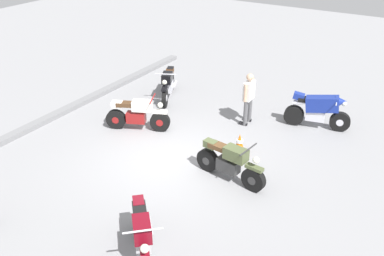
# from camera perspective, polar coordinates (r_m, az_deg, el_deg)

# --- Properties ---
(ground_plane) EXTENTS (40.00, 40.00, 0.00)m
(ground_plane) POSITION_cam_1_polar(r_m,az_deg,el_deg) (11.18, -2.89, -4.44)
(ground_plane) COLOR gray
(curb_edge) EXTENTS (14.00, 0.30, 0.15)m
(curb_edge) POSITION_cam_1_polar(r_m,az_deg,el_deg) (13.97, -18.69, 1.38)
(curb_edge) COLOR gray
(curb_edge) RESTS_ON ground
(motorcycle_maroon_cruiser) EXTENTS (1.62, 1.51, 1.09)m
(motorcycle_maroon_cruiser) POSITION_cam_1_polar(r_m,az_deg,el_deg) (8.17, -6.77, -14.31)
(motorcycle_maroon_cruiser) COLOR black
(motorcycle_maroon_cruiser) RESTS_ON ground
(motorcycle_cream_vintage) EXTENTS (1.00, 1.84, 1.07)m
(motorcycle_cream_vintage) POSITION_cam_1_polar(r_m,az_deg,el_deg) (12.57, -7.46, 1.79)
(motorcycle_cream_vintage) COLOR black
(motorcycle_cream_vintage) RESTS_ON ground
(motorcycle_olive_vintage) EXTENTS (0.73, 1.95, 1.07)m
(motorcycle_olive_vintage) POSITION_cam_1_polar(r_m,az_deg,el_deg) (10.22, 5.15, -4.72)
(motorcycle_olive_vintage) COLOR black
(motorcycle_olive_vintage) RESTS_ON ground
(motorcycle_black_cruiser) EXTENTS (1.93, 1.04, 1.09)m
(motorcycle_black_cruiser) POSITION_cam_1_polar(r_m,az_deg,el_deg) (14.62, -3.25, 5.99)
(motorcycle_black_cruiser) COLOR black
(motorcycle_black_cruiser) RESTS_ON ground
(motorcycle_blue_sportbike) EXTENTS (0.77, 1.94, 1.14)m
(motorcycle_blue_sportbike) POSITION_cam_1_polar(r_m,az_deg,el_deg) (13.10, 16.79, 2.40)
(motorcycle_blue_sportbike) COLOR black
(motorcycle_blue_sportbike) RESTS_ON ground
(person_in_white_shirt) EXTENTS (0.64, 0.31, 1.63)m
(person_in_white_shirt) POSITION_cam_1_polar(r_m,az_deg,el_deg) (12.76, 7.70, 4.36)
(person_in_white_shirt) COLOR #59595B
(person_in_white_shirt) RESTS_ON ground
(traffic_cone) EXTENTS (0.36, 0.36, 0.53)m
(traffic_cone) POSITION_cam_1_polar(r_m,az_deg,el_deg) (11.52, 6.47, -2.03)
(traffic_cone) COLOR black
(traffic_cone) RESTS_ON ground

